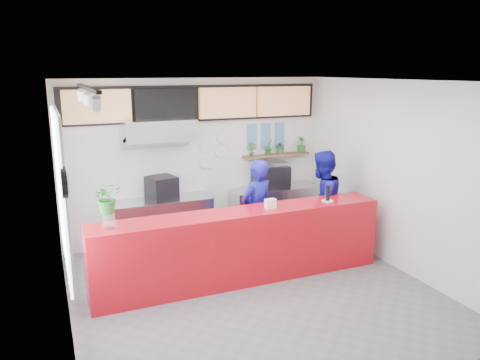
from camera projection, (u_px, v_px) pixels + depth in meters
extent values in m
plane|color=slate|center=(252.00, 291.00, 6.82)|extent=(5.00, 5.00, 0.00)
plane|color=silver|center=(254.00, 81.00, 6.13)|extent=(5.00, 5.00, 0.00)
plane|color=white|center=(198.00, 160.00, 8.72)|extent=(5.00, 0.00, 5.00)
plane|color=white|center=(61.00, 212.00, 5.53)|extent=(0.00, 5.00, 5.00)
plane|color=white|center=(396.00, 176.00, 7.42)|extent=(0.00, 5.00, 5.00)
cube|color=red|center=(242.00, 246.00, 7.05)|extent=(4.50, 0.60, 1.10)
cube|color=beige|center=(196.00, 100.00, 8.45)|extent=(5.00, 0.02, 0.80)
cube|color=#B2B5BA|center=(161.00, 224.00, 8.39)|extent=(1.80, 0.60, 0.90)
cube|color=black|center=(162.00, 188.00, 8.25)|extent=(0.56, 0.56, 0.41)
cube|color=#B2B5BA|center=(158.00, 130.00, 7.95)|extent=(1.20, 0.70, 0.35)
cube|color=#B2B5BA|center=(159.00, 141.00, 7.99)|extent=(1.20, 0.69, 0.31)
cube|color=#B2B5BA|center=(276.00, 209.00, 9.26)|extent=(1.80, 0.60, 0.90)
cube|color=black|center=(270.00, 177.00, 9.05)|extent=(0.77, 0.62, 0.44)
cube|color=silver|center=(271.00, 164.00, 8.99)|extent=(0.65, 0.47, 0.06)
cube|color=brown|center=(276.00, 155.00, 9.23)|extent=(1.40, 0.18, 0.04)
cube|color=tan|center=(97.00, 107.00, 7.70)|extent=(1.10, 0.10, 0.55)
cube|color=black|center=(166.00, 105.00, 8.14)|extent=(1.10, 0.10, 0.55)
cube|color=tan|center=(228.00, 103.00, 8.58)|extent=(1.10, 0.10, 0.55)
cube|color=tan|center=(284.00, 101.00, 9.02)|extent=(1.10, 0.10, 0.55)
cube|color=black|center=(197.00, 103.00, 8.44)|extent=(4.80, 0.04, 0.65)
cube|color=silver|center=(61.00, 190.00, 5.76)|extent=(0.04, 2.20, 1.90)
cube|color=#B2B5BA|center=(63.00, 190.00, 5.77)|extent=(0.03, 2.30, 2.00)
cylinder|color=black|center=(64.00, 183.00, 4.61)|extent=(0.05, 0.30, 0.30)
cylinder|color=white|center=(67.00, 183.00, 4.62)|extent=(0.02, 0.26, 0.26)
cube|color=black|center=(87.00, 88.00, 5.35)|extent=(0.05, 2.40, 0.04)
cylinder|color=silver|center=(205.00, 146.00, 8.69)|extent=(0.24, 0.03, 0.24)
cylinder|color=silver|center=(221.00, 151.00, 8.82)|extent=(0.24, 0.03, 0.24)
cylinder|color=silver|center=(206.00, 162.00, 8.76)|extent=(0.24, 0.03, 0.24)
cylinder|color=silver|center=(223.00, 137.00, 8.79)|extent=(0.24, 0.03, 0.24)
cube|color=#598CBF|center=(252.00, 130.00, 9.00)|extent=(0.20, 0.02, 0.25)
cube|color=#598CBF|center=(266.00, 130.00, 9.11)|extent=(0.20, 0.02, 0.25)
cube|color=#598CBF|center=(280.00, 129.00, 9.23)|extent=(0.20, 0.02, 0.25)
cube|color=#598CBF|center=(252.00, 143.00, 9.06)|extent=(0.20, 0.02, 0.25)
cube|color=#598CBF|center=(266.00, 142.00, 9.17)|extent=(0.20, 0.02, 0.25)
cube|color=#598CBF|center=(279.00, 142.00, 9.28)|extent=(0.20, 0.02, 0.25)
imported|color=#171699|center=(257.00, 212.00, 7.70)|extent=(0.73, 0.59, 1.73)
imported|color=#171699|center=(321.00, 202.00, 8.08)|extent=(1.08, 0.98, 1.81)
imported|color=#2B6F26|center=(252.00, 149.00, 8.99)|extent=(0.17, 0.15, 0.27)
imported|color=#2B6F26|center=(269.00, 147.00, 9.12)|extent=(0.21, 0.20, 0.31)
imported|color=#2B6F26|center=(281.00, 147.00, 9.23)|extent=(0.29, 0.27, 0.27)
imported|color=#2B6F26|center=(301.00, 145.00, 9.40)|extent=(0.22, 0.21, 0.31)
cylinder|color=white|center=(109.00, 221.00, 6.14)|extent=(0.22, 0.22, 0.21)
imported|color=#2B6F26|center=(107.00, 198.00, 6.07)|extent=(0.46, 0.43, 0.41)
cube|color=white|center=(270.00, 204.00, 7.06)|extent=(0.16, 0.10, 0.14)
cylinder|color=white|center=(327.00, 201.00, 7.44)|extent=(0.24, 0.24, 0.01)
cylinder|color=black|center=(328.00, 193.00, 7.41)|extent=(0.08, 0.08, 0.25)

